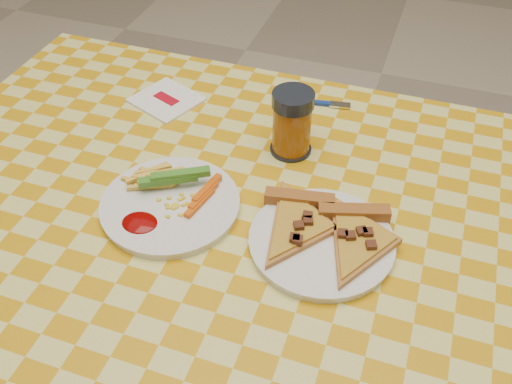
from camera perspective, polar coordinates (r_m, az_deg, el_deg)
table at (r=0.95m, az=0.16°, el=-6.28°), size 1.28×0.88×0.76m
plate_left at (r=0.93m, az=-8.55°, el=-1.35°), size 0.27×0.27×0.01m
plate_right at (r=0.87m, az=6.56°, el=-5.05°), size 0.25×0.25×0.01m
fries_veggies at (r=0.93m, az=-8.74°, el=0.11°), size 0.17×0.16×0.04m
pizza_slices at (r=0.87m, az=7.01°, el=-3.68°), size 0.27×0.24×0.02m
drink_glass at (r=1.00m, az=3.62°, el=6.86°), size 0.07×0.07×0.12m
napkin at (r=1.17m, az=-8.95°, el=9.09°), size 0.15×0.15×0.01m
fork at (r=1.15m, az=6.28°, el=8.86°), size 0.13×0.03×0.01m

